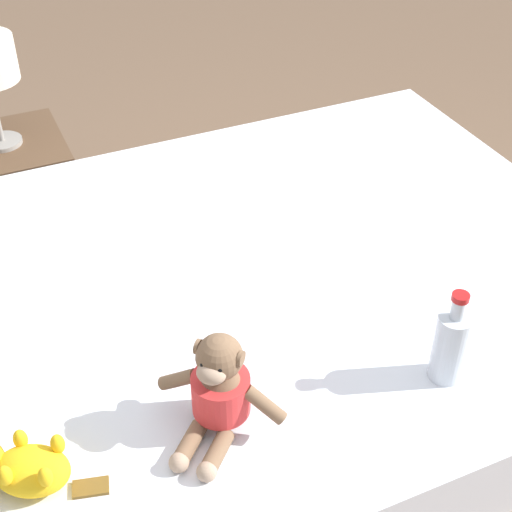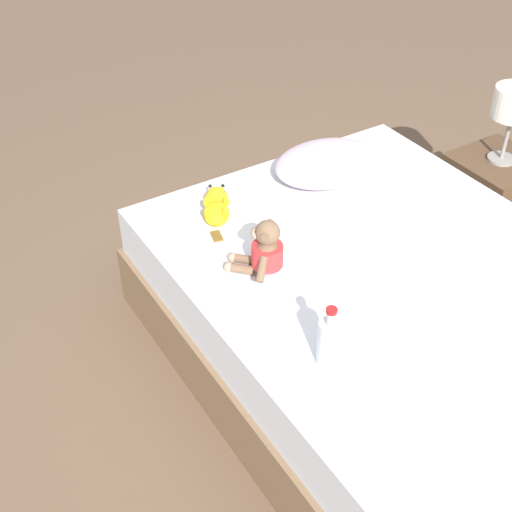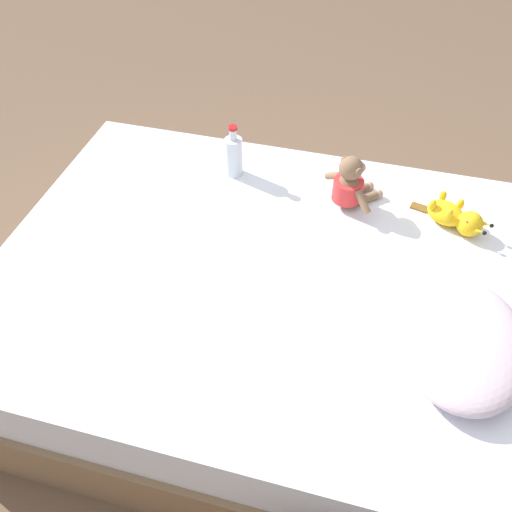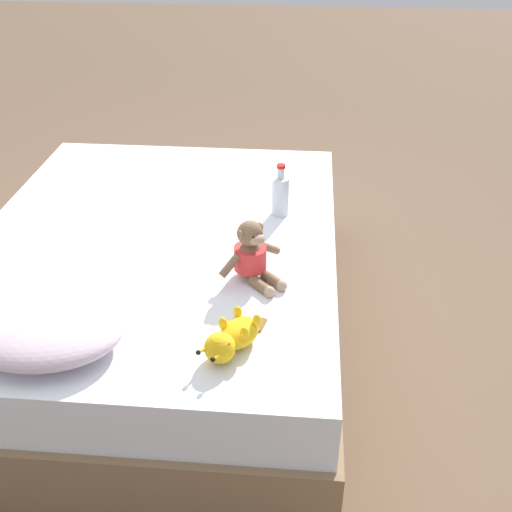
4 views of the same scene
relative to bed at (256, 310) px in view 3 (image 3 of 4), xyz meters
name	(u,v)px [view 3 (image 3 of 4)]	position (x,y,z in m)	size (l,w,h in m)	color
ground_plane	(256,346)	(0.00, 0.00, -0.26)	(16.00, 16.00, 0.00)	brown
bed	(256,310)	(0.00, 0.00, 0.00)	(1.55, 1.99, 0.52)	#846647
pillow	(463,341)	(0.20, 0.72, 0.33)	(0.53, 0.41, 0.12)	silver
plush_monkey	(350,185)	(-0.43, 0.28, 0.36)	(0.26, 0.26, 0.24)	brown
plush_yellow_creature	(456,217)	(-0.41, 0.70, 0.31)	(0.21, 0.31, 0.10)	yellow
glass_bottle	(234,155)	(-0.51, -0.23, 0.36)	(0.08, 0.08, 0.24)	silver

